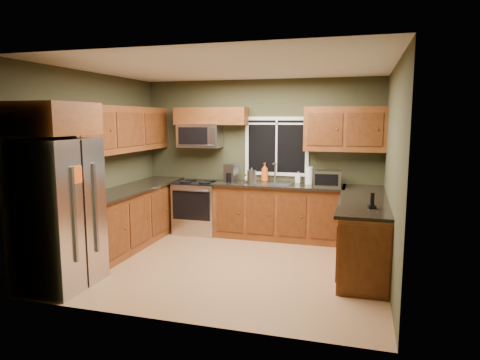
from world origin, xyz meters
The scene contains 29 objects.
floor centered at (0.00, 0.00, 0.00)m, with size 4.20×4.20×0.00m, color #956741.
ceiling centered at (0.00, 0.00, 2.70)m, with size 4.20×4.20×0.00m, color white.
back_wall centered at (0.00, 1.80, 1.35)m, with size 4.20×4.20×0.00m, color #383822.
front_wall centered at (0.00, -1.80, 1.35)m, with size 4.20×4.20×0.00m, color #383822.
left_wall centered at (-2.10, 0.00, 1.35)m, with size 3.60×3.60×0.00m, color #383822.
right_wall centered at (2.10, 0.00, 1.35)m, with size 3.60×3.60×0.00m, color #383822.
window centered at (0.30, 1.78, 1.55)m, with size 1.12×0.03×1.02m.
base_cabinets_left centered at (-1.80, 0.48, 0.45)m, with size 0.60×2.65×0.90m, color #643114.
countertop_left centered at (-1.78, 0.48, 0.92)m, with size 0.65×2.65×0.04m, color black.
base_cabinets_back centered at (0.42, 1.50, 0.45)m, with size 2.17×0.60×0.90m, color #643114.
countertop_back centered at (0.42, 1.48, 0.92)m, with size 2.17×0.65×0.04m, color black.
base_cabinets_peninsula centered at (1.80, 0.54, 0.45)m, with size 0.60×2.52×0.90m.
countertop_peninsula centered at (1.78, 0.55, 0.92)m, with size 0.65×2.50×0.04m, color black.
upper_cabinets_left centered at (-1.94, 0.48, 1.86)m, with size 0.33×2.65×0.72m, color #643114.
upper_cabinets_back_left centered at (-0.85, 1.64, 2.07)m, with size 1.30×0.33×0.30m, color #643114.
upper_cabinets_back_right centered at (1.45, 1.64, 1.86)m, with size 1.30×0.33×0.72m, color #643114.
upper_cabinet_over_fridge centered at (-1.74, -1.30, 2.03)m, with size 0.72×0.90×0.38m, color #643114.
refrigerator centered at (-1.74, -1.30, 0.90)m, with size 0.74×0.90×1.80m.
range centered at (-1.05, 1.47, 0.47)m, with size 0.76×0.69×0.94m.
microwave centered at (-1.05, 1.61, 1.73)m, with size 0.76×0.41×0.42m.
sink centered at (0.30, 1.49, 0.95)m, with size 0.60×0.42×0.36m.
toaster_oven centered at (1.21, 1.40, 1.07)m, with size 0.45×0.36×0.27m.
coffee_maker centered at (-0.45, 1.51, 1.08)m, with size 0.20×0.26×0.31m.
kettle centered at (-0.05, 1.42, 1.07)m, with size 0.16×0.16×0.28m.
paper_towel_roll centered at (0.89, 1.60, 1.09)m, with size 0.13×0.13×0.32m.
soap_bottle_a centered at (0.12, 1.67, 1.10)m, with size 0.13×0.13×0.33m, color #D95514.
soap_bottle_b centered at (0.70, 1.70, 1.03)m, with size 0.08×0.09×0.19m, color white.
soap_bottle_c centered at (-0.15, 1.55, 1.02)m, with size 0.13×0.13×0.17m, color white.
cordless_phone centered at (1.87, -0.16, 1.00)m, with size 0.11×0.11×0.20m.
Camera 1 is at (1.73, -5.52, 2.04)m, focal length 32.00 mm.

